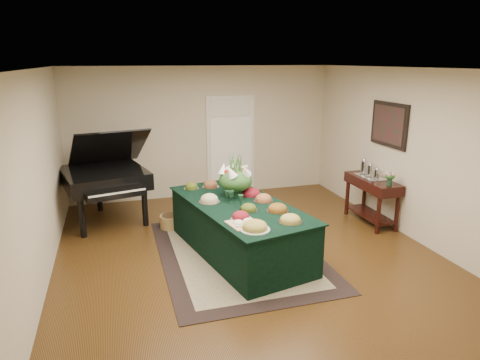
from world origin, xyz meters
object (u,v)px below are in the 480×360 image
object	(u,v)px
grand_piano	(105,177)
mahogany_sideboard	(372,189)
buffet_table	(239,228)
floral_centerpiece	(236,176)

from	to	relation	value
grand_piano	mahogany_sideboard	size ratio (longest dim) A/B	1.58
grand_piano	mahogany_sideboard	distance (m)	4.71
buffet_table	grand_piano	xyz separation A→B (m)	(-1.88, 1.96, 0.43)
buffet_table	grand_piano	bearing A→B (deg)	133.76
buffet_table	grand_piano	distance (m)	2.75
buffet_table	floral_centerpiece	size ratio (longest dim) A/B	5.15
floral_centerpiece	grand_piano	world-z (taller)	grand_piano
floral_centerpiece	mahogany_sideboard	world-z (taller)	floral_centerpiece
buffet_table	floral_centerpiece	distance (m)	0.80
buffet_table	mahogany_sideboard	bearing A→B (deg)	11.59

